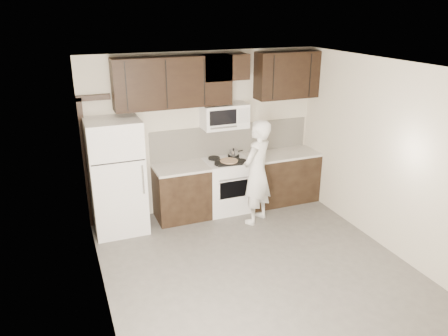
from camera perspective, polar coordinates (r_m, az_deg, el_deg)
floor at (r=6.08m, az=4.70°, el=-13.22°), size 4.50×4.50×0.00m
back_wall at (r=7.43m, az=-2.64°, el=4.65°), size 4.00×0.00×4.00m
ceiling at (r=5.11m, az=5.58°, el=12.87°), size 4.50×4.50×0.00m
counter_run at (r=7.65m, az=2.50°, el=-1.94°), size 2.95×0.64×0.91m
stove at (r=7.54m, az=0.40°, el=-2.23°), size 0.76×0.66×0.94m
backsplash at (r=7.63m, az=0.97°, el=3.78°), size 2.90×0.02×0.54m
upper_cabinets at (r=7.14m, az=-0.68°, el=11.69°), size 3.48×0.35×0.78m
microwave at (r=7.28m, az=0.07°, el=6.79°), size 0.76×0.42×0.40m
refrigerator at (r=6.91m, az=-13.83°, el=-1.11°), size 0.80×0.76×1.80m
door_trim at (r=7.06m, az=-17.41°, el=2.02°), size 0.50×0.08×2.12m
saucepan at (r=7.56m, az=1.26°, el=1.95°), size 0.27×0.16×0.15m
baking_tray at (r=7.27m, az=0.65°, el=0.78°), size 0.48×0.39×0.02m
pizza at (r=7.26m, az=0.65°, el=0.94°), size 0.33×0.33×0.02m
person at (r=7.00m, az=4.31°, el=-0.58°), size 0.75×0.69×1.72m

